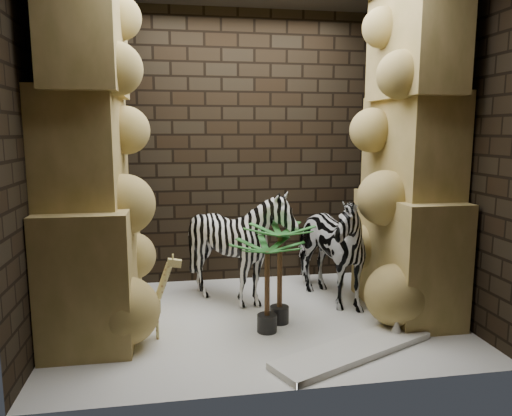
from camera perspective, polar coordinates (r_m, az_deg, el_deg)
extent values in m
plane|color=silver|center=(4.51, 0.17, -12.96)|extent=(3.50, 3.50, 0.00)
plane|color=black|center=(5.42, -2.09, 7.02)|extent=(3.50, 0.00, 3.50)
plane|color=black|center=(2.97, 4.32, 5.32)|extent=(3.50, 0.00, 3.50)
plane|color=black|center=(4.26, -23.84, 5.70)|extent=(0.00, 3.00, 3.00)
plane|color=black|center=(4.81, 21.33, 6.15)|extent=(0.00, 3.00, 3.00)
imported|color=white|center=(4.82, 8.04, -3.50)|extent=(0.87, 1.22, 1.30)
imported|color=white|center=(4.72, -2.00, -5.24)|extent=(0.96, 1.18, 1.05)
cube|color=white|center=(3.95, 11.46, -16.09)|extent=(1.43, 0.91, 0.05)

